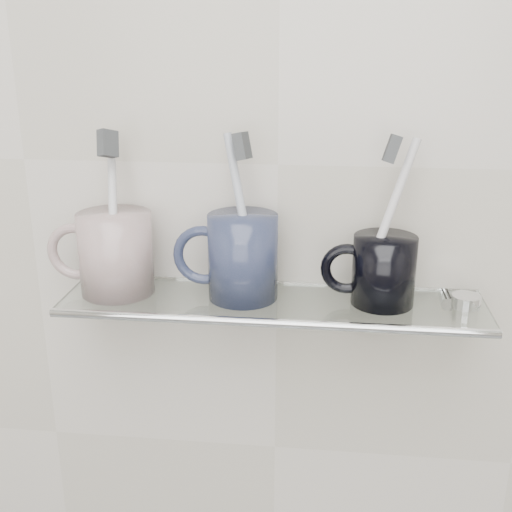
# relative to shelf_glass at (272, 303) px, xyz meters

# --- Properties ---
(wall_back) EXTENTS (2.50, 0.00, 2.50)m
(wall_back) POSITION_rel_shelf_glass_xyz_m (0.00, 0.06, 0.15)
(wall_back) COLOR beige
(wall_back) RESTS_ON ground
(shelf_glass) EXTENTS (0.50, 0.12, 0.01)m
(shelf_glass) POSITION_rel_shelf_glass_xyz_m (0.00, 0.00, 0.00)
(shelf_glass) COLOR silver
(shelf_glass) RESTS_ON wall_back
(shelf_rail) EXTENTS (0.50, 0.01, 0.01)m
(shelf_rail) POSITION_rel_shelf_glass_xyz_m (0.00, -0.06, 0.00)
(shelf_rail) COLOR silver
(shelf_rail) RESTS_ON shelf_glass
(bracket_left) EXTENTS (0.02, 0.03, 0.02)m
(bracket_left) POSITION_rel_shelf_glass_xyz_m (-0.21, 0.05, -0.01)
(bracket_left) COLOR silver
(bracket_left) RESTS_ON wall_back
(bracket_right) EXTENTS (0.02, 0.03, 0.02)m
(bracket_right) POSITION_rel_shelf_glass_xyz_m (0.21, 0.05, -0.01)
(bracket_right) COLOR silver
(bracket_right) RESTS_ON wall_back
(mug_left) EXTENTS (0.10, 0.10, 0.10)m
(mug_left) POSITION_rel_shelf_glass_xyz_m (-0.19, 0.00, 0.05)
(mug_left) COLOR silver
(mug_left) RESTS_ON shelf_glass
(mug_left_handle) EXTENTS (0.07, 0.01, 0.07)m
(mug_left_handle) POSITION_rel_shelf_glass_xyz_m (-0.24, 0.00, 0.05)
(mug_left_handle) COLOR silver
(mug_left_handle) RESTS_ON mug_left
(toothbrush_left) EXTENTS (0.03, 0.08, 0.18)m
(toothbrush_left) POSITION_rel_shelf_glass_xyz_m (-0.19, 0.00, 0.10)
(toothbrush_left) COLOR silver
(toothbrush_left) RESTS_ON mug_left
(bristles_left) EXTENTS (0.02, 0.03, 0.04)m
(bristles_left) POSITION_rel_shelf_glass_xyz_m (-0.19, 0.00, 0.19)
(bristles_left) COLOR #35383B
(bristles_left) RESTS_ON toothbrush_left
(mug_center) EXTENTS (0.10, 0.10, 0.10)m
(mug_center) POSITION_rel_shelf_glass_xyz_m (-0.04, 0.00, 0.05)
(mug_center) COLOR #1D263E
(mug_center) RESTS_ON shelf_glass
(mug_center_handle) EXTENTS (0.07, 0.01, 0.07)m
(mug_center_handle) POSITION_rel_shelf_glass_xyz_m (-0.08, 0.00, 0.05)
(mug_center_handle) COLOR #1D263E
(mug_center_handle) RESTS_ON mug_center
(toothbrush_center) EXTENTS (0.05, 0.04, 0.19)m
(toothbrush_center) POSITION_rel_shelf_glass_xyz_m (-0.04, 0.00, 0.10)
(toothbrush_center) COLOR #9FA9BA
(toothbrush_center) RESTS_ON mug_center
(bristles_center) EXTENTS (0.02, 0.03, 0.03)m
(bristles_center) POSITION_rel_shelf_glass_xyz_m (-0.04, 0.00, 0.19)
(bristles_center) COLOR #35383B
(bristles_center) RESTS_ON toothbrush_center
(mug_right) EXTENTS (0.08, 0.08, 0.08)m
(mug_right) POSITION_rel_shelf_glass_xyz_m (0.13, 0.00, 0.04)
(mug_right) COLOR black
(mug_right) RESTS_ON shelf_glass
(mug_right_handle) EXTENTS (0.06, 0.01, 0.06)m
(mug_right_handle) POSITION_rel_shelf_glass_xyz_m (0.09, 0.00, 0.04)
(mug_right_handle) COLOR black
(mug_right_handle) RESTS_ON mug_right
(toothbrush_right) EXTENTS (0.06, 0.03, 0.18)m
(toothbrush_right) POSITION_rel_shelf_glass_xyz_m (0.13, 0.00, 0.10)
(toothbrush_right) COLOR silver
(toothbrush_right) RESTS_ON mug_right
(bristles_right) EXTENTS (0.02, 0.03, 0.03)m
(bristles_right) POSITION_rel_shelf_glass_xyz_m (0.13, 0.00, 0.19)
(bristles_right) COLOR #35383B
(bristles_right) RESTS_ON toothbrush_right
(chrome_cap) EXTENTS (0.03, 0.03, 0.01)m
(chrome_cap) POSITION_rel_shelf_glass_xyz_m (0.22, 0.00, 0.01)
(chrome_cap) COLOR silver
(chrome_cap) RESTS_ON shelf_glass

